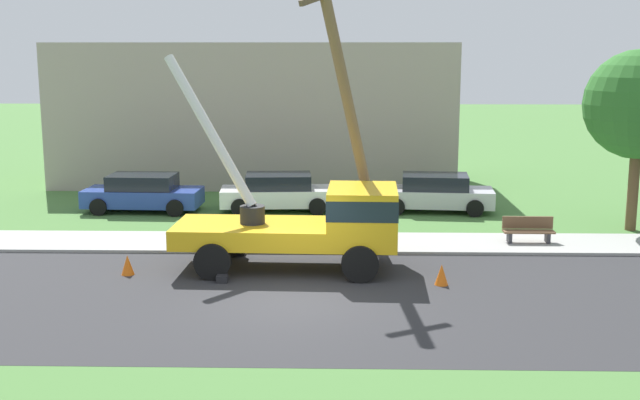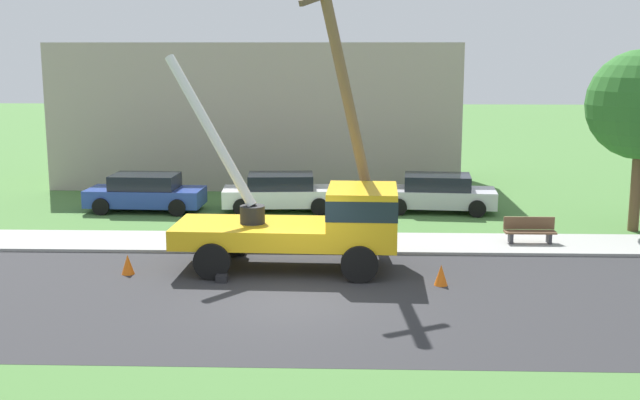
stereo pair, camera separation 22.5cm
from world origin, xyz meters
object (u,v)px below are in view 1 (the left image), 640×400
Objects in this scene: traffic_cone_curbside at (351,247)px; parked_sedan_silver at (435,193)px; leaning_utility_pole at (349,107)px; parked_sedan_blue at (143,193)px; park_bench at (528,231)px; roadside_tree_far at (639,105)px; traffic_cone_behind at (128,265)px; utility_truck at (316,220)px; traffic_cone_ahead at (442,275)px; parked_sedan_white at (279,192)px.

parked_sedan_silver is (3.30, 6.84, 0.43)m from traffic_cone_curbside.
parked_sedan_blue is at bearing 139.66° from leaning_utility_pole.
park_bench is 0.26× the size of roadside_tree_far.
traffic_cone_behind and traffic_cone_curbside have the same top height.
park_bench is (6.65, 2.98, -0.95)m from utility_truck.
traffic_cone_ahead is 13.97m from parked_sedan_blue.
parked_sedan_white is (-2.59, 6.85, -3.75)m from leaning_utility_pole.
traffic_cone_curbside is 0.35× the size of park_bench.
parked_sedan_white is at bearing 68.82° from traffic_cone_behind.
park_bench is at bearing -150.82° from roadside_tree_far.
leaning_utility_pole is at bearing -165.12° from park_bench.
parked_sedan_white is 13.22m from roadside_tree_far.
traffic_cone_curbside is 0.12× the size of parked_sedan_silver.
park_bench is (13.50, -5.08, -0.25)m from parked_sedan_blue.
parked_sedan_blue is (-6.85, 8.06, -0.70)m from utility_truck.
traffic_cone_behind is at bearing -159.44° from roadside_tree_far.
roadside_tree_far is at bearing 20.56° from traffic_cone_behind.
traffic_cone_ahead is at bearing -62.82° from parked_sedan_white.
roadside_tree_far is (4.03, 2.25, 3.82)m from park_bench.
traffic_cone_ahead is 0.13× the size of parked_sedan_blue.
leaning_utility_pole is 10.46m from roadside_tree_far.
park_bench is (2.33, -5.33, -0.25)m from parked_sedan_silver.
traffic_cone_behind is 0.12× the size of parked_sedan_silver.
roadside_tree_far is (9.76, 3.77, -0.18)m from leaning_utility_pole.
leaning_utility_pole reaches higher than parked_sedan_blue.
roadside_tree_far reaches higher than park_bench.
parked_sedan_white is at bearing 101.39° from utility_truck.
traffic_cone_curbside is 7.61m from parked_sedan_silver.
traffic_cone_curbside is 0.13× the size of parked_sedan_blue.
traffic_cone_ahead is 11.01m from parked_sedan_white.
park_bench is at bearing 14.99° from traffic_cone_curbside.
traffic_cone_ahead is at bearing -137.51° from roadside_tree_far.
parked_sedan_white is at bearing 147.36° from park_bench.
traffic_cone_behind is (-6.09, -2.17, -4.18)m from leaning_utility_pole.
utility_truck reaches higher than park_bench.
park_bench reaches higher than traffic_cone_curbside.
parked_sedan_silver is (11.17, 0.25, 0.00)m from parked_sedan_blue.
utility_truck is at bearing -78.61° from parked_sedan_white.
traffic_cone_ahead is 0.12× the size of parked_sedan_white.
utility_truck is at bearing 156.21° from traffic_cone_ahead.
park_bench is at bearing -66.37° from parked_sedan_silver.
traffic_cone_behind is 1.00× the size of traffic_cone_curbside.
parked_sedan_blue is 2.80× the size of park_bench.
roadside_tree_far is at bearing 26.11° from utility_truck.
traffic_cone_curbside is 5.83m from park_bench.
leaning_utility_pole is (0.92, 1.46, 3.06)m from utility_truck.
traffic_cone_behind is 0.12× the size of parked_sedan_white.
traffic_cone_behind is at bearing 174.84° from traffic_cone_ahead.
leaning_utility_pole is 8.52m from parked_sedan_silver.
utility_truck is 5.34m from traffic_cone_behind.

